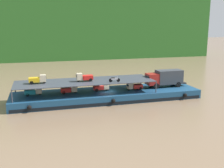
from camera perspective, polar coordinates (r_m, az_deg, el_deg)
ground_plane at (r=47.33m, az=-1.06°, el=-3.26°), size 400.00×400.00×0.00m
hillside_far_bank at (r=111.92m, az=-10.16°, el=14.19°), size 113.60×30.00×29.44m
cargo_barge at (r=47.12m, az=-1.05°, el=-2.39°), size 32.37×8.27×1.50m
covered_lorry at (r=50.79m, az=11.16°, el=1.30°), size 7.88×2.37×3.10m
cargo_rack at (r=45.72m, az=-5.68°, el=0.56°), size 23.17×6.92×2.00m
mini_truck_lower_stern at (r=45.81m, az=-16.29°, el=-1.47°), size 2.79×1.29×1.38m
mini_truck_lower_aft at (r=45.84m, az=-9.02°, el=-1.10°), size 2.79×1.29×1.38m
mini_truck_lower_mid at (r=47.08m, az=-2.27°, el=-0.60°), size 2.74×1.21×1.38m
mini_truck_lower_fore at (r=47.81m, az=4.73°, el=-0.43°), size 2.79×1.28×1.38m
mini_truck_upper_stern at (r=45.10m, az=-15.42°, el=0.98°), size 2.76×1.23×1.38m
mini_truck_upper_mid at (r=45.42m, az=-5.87°, el=1.44°), size 2.76×1.23×1.38m
motorcycle_upper_port at (r=44.65m, az=0.49°, el=0.98°), size 1.90×0.55×0.87m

